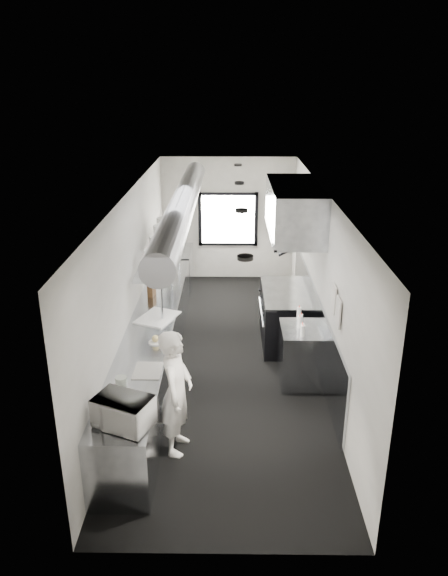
{
  "coord_description": "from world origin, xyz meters",
  "views": [
    {
      "loc": [
        0.05,
        -8.02,
        4.41
      ],
      "look_at": [
        -0.04,
        -0.2,
        1.35
      ],
      "focal_mm": 33.63,
      "sensor_mm": 36.0,
      "label": 1
    }
  ],
  "objects_px": {
    "microwave": "(123,412)",
    "knife_block": "(152,289)",
    "plate_stack_c": "(161,236)",
    "squeeze_bottle_b": "(302,329)",
    "cutting_board": "(158,317)",
    "squeeze_bottle_d": "(301,319)",
    "prep_counter": "(153,348)",
    "exhaust_hood": "(294,210)",
    "plate_stack_b": "(157,245)",
    "deli_tub_b": "(121,381)",
    "small_plate": "(156,342)",
    "pass_shelf": "(160,253)",
    "squeeze_bottle_e": "(299,313)",
    "far_work_table": "(176,270)",
    "line_cook": "(176,392)",
    "deli_tub_a": "(110,405)",
    "plate_stack_a": "(151,258)",
    "bottle_station": "(301,355)",
    "plate_stack_d": "(164,228)",
    "squeeze_bottle_a": "(303,331)",
    "squeeze_bottle_c": "(300,322)",
    "range": "(286,316)"
  },
  "relations": [
    {
      "from": "squeeze_bottle_d",
      "to": "squeeze_bottle_a",
      "type": "bearing_deg",
      "value": -94.04
    },
    {
      "from": "squeeze_bottle_a",
      "to": "squeeze_bottle_d",
      "type": "relative_size",
      "value": 1.1
    },
    {
      "from": "far_work_table",
      "to": "deli_tub_a",
      "type": "height_order",
      "value": "deli_tub_a"
    },
    {
      "from": "small_plate",
      "to": "knife_block",
      "type": "height_order",
      "value": "knife_block"
    },
    {
      "from": "prep_counter",
      "to": "squeeze_bottle_e",
      "type": "xyz_separation_m",
      "value": [
        2.28,
        0.15,
        0.55
      ]
    },
    {
      "from": "knife_block",
      "to": "squeeze_bottle_c",
      "type": "distance_m",
      "value": 2.71
    },
    {
      "from": "small_plate",
      "to": "plate_stack_c",
      "type": "bearing_deg",
      "value": 94.4
    },
    {
      "from": "prep_counter",
      "to": "range",
      "type": "bearing_deg",
      "value": 28.74
    },
    {
      "from": "far_work_table",
      "to": "squeeze_bottle_d",
      "type": "bearing_deg",
      "value": -58.57
    },
    {
      "from": "squeeze_bottle_d",
      "to": "knife_block",
      "type": "bearing_deg",
      "value": 154.98
    },
    {
      "from": "prep_counter",
      "to": "small_plate",
      "type": "xyz_separation_m",
      "value": [
        0.15,
        -0.69,
        0.46
      ]
    },
    {
      "from": "plate_stack_a",
      "to": "squeeze_bottle_b",
      "type": "height_order",
      "value": "plate_stack_a"
    },
    {
      "from": "cutting_board",
      "to": "squeeze_bottle_d",
      "type": "relative_size",
      "value": 4.16
    },
    {
      "from": "deli_tub_b",
      "to": "small_plate",
      "type": "bearing_deg",
      "value": 76.31
    },
    {
      "from": "squeeze_bottle_c",
      "to": "knife_block",
      "type": "bearing_deg",
      "value": 152.23
    },
    {
      "from": "pass_shelf",
      "to": "squeeze_bottle_d",
      "type": "height_order",
      "value": "pass_shelf"
    },
    {
      "from": "plate_stack_b",
      "to": "squeeze_bottle_d",
      "type": "distance_m",
      "value": 2.83
    },
    {
      "from": "prep_counter",
      "to": "plate_stack_b",
      "type": "height_order",
      "value": "plate_stack_b"
    },
    {
      "from": "deli_tub_a",
      "to": "plate_stack_a",
      "type": "bearing_deg",
      "value": 88.45
    },
    {
      "from": "squeeze_bottle_a",
      "to": "squeeze_bottle_c",
      "type": "bearing_deg",
      "value": 91.58
    },
    {
      "from": "far_work_table",
      "to": "microwave",
      "type": "relative_size",
      "value": 2.15
    },
    {
      "from": "deli_tub_a",
      "to": "squeeze_bottle_e",
      "type": "relative_size",
      "value": 0.66
    },
    {
      "from": "exhaust_hood",
      "to": "range",
      "type": "bearing_deg",
      "value": 180.0
    },
    {
      "from": "knife_block",
      "to": "squeeze_bottle_d",
      "type": "xyz_separation_m",
      "value": [
        2.44,
        -1.14,
        -0.03
      ]
    },
    {
      "from": "plate_stack_d",
      "to": "squeeze_bottle_b",
      "type": "distance_m",
      "value": 3.62
    },
    {
      "from": "cutting_board",
      "to": "plate_stack_d",
      "type": "xyz_separation_m",
      "value": [
        -0.11,
        2.14,
        0.86
      ]
    },
    {
      "from": "range",
      "to": "far_work_table",
      "type": "xyz_separation_m",
      "value": [
        -2.19,
        2.5,
        -0.02
      ]
    },
    {
      "from": "pass_shelf",
      "to": "squeeze_bottle_e",
      "type": "bearing_deg",
      "value": -30.29
    },
    {
      "from": "plate_stack_c",
      "to": "squeeze_bottle_d",
      "type": "xyz_separation_m",
      "value": [
        2.33,
        -1.89,
        -0.78
      ]
    },
    {
      "from": "exhaust_hood",
      "to": "bottle_station",
      "type": "bearing_deg",
      "value": -87.82
    },
    {
      "from": "prep_counter",
      "to": "bottle_station",
      "type": "relative_size",
      "value": 6.67
    },
    {
      "from": "bottle_station",
      "to": "squeeze_bottle_d",
      "type": "height_order",
      "value": "squeeze_bottle_d"
    },
    {
      "from": "deli_tub_b",
      "to": "exhaust_hood",
      "type": "bearing_deg",
      "value": 51.78
    },
    {
      "from": "deli_tub_a",
      "to": "squeeze_bottle_a",
      "type": "height_order",
      "value": "squeeze_bottle_a"
    },
    {
      "from": "knife_block",
      "to": "plate_stack_a",
      "type": "bearing_deg",
      "value": -68.67
    },
    {
      "from": "exhaust_hood",
      "to": "knife_block",
      "type": "height_order",
      "value": "exhaust_hood"
    },
    {
      "from": "deli_tub_b",
      "to": "knife_block",
      "type": "xyz_separation_m",
      "value": [
        -0.02,
        2.91,
        0.06
      ]
    },
    {
      "from": "plate_stack_c",
      "to": "squeeze_bottle_b",
      "type": "relative_size",
      "value": 2.25
    },
    {
      "from": "exhaust_hood",
      "to": "microwave",
      "type": "relative_size",
      "value": 3.94
    },
    {
      "from": "cutting_board",
      "to": "plate_stack_c",
      "type": "xyz_separation_m",
      "value": [
        -0.12,
        1.69,
        0.85
      ]
    },
    {
      "from": "pass_shelf",
      "to": "knife_block",
      "type": "xyz_separation_m",
      "value": [
        -0.11,
        -0.41,
        -0.52
      ]
    },
    {
      "from": "deli_tub_a",
      "to": "plate_stack_c",
      "type": "xyz_separation_m",
      "value": [
        0.11,
        4.17,
        0.81
      ]
    },
    {
      "from": "prep_counter",
      "to": "squeeze_bottle_b",
      "type": "distance_m",
      "value": 2.36
    },
    {
      "from": "prep_counter",
      "to": "squeeze_bottle_d",
      "type": "xyz_separation_m",
      "value": [
        2.29,
        -0.04,
        0.53
      ]
    },
    {
      "from": "small_plate",
      "to": "pass_shelf",
      "type": "bearing_deg",
      "value": 94.92
    },
    {
      "from": "exhaust_hood",
      "to": "plate_stack_c",
      "type": "distance_m",
      "value": 2.46
    },
    {
      "from": "microwave",
      "to": "squeeze_bottle_b",
      "type": "xyz_separation_m",
      "value": [
        2.2,
        2.24,
        -0.08
      ]
    },
    {
      "from": "range",
      "to": "knife_block",
      "type": "bearing_deg",
      "value": -177.42
    },
    {
      "from": "line_cook",
      "to": "microwave",
      "type": "height_order",
      "value": "line_cook"
    },
    {
      "from": "microwave",
      "to": "knife_block",
      "type": "bearing_deg",
      "value": 115.66
    }
  ]
}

